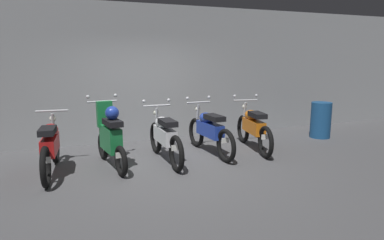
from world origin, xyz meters
TOP-DOWN VIEW (x-y plane):
  - ground_plane at (0.00, 0.00)m, footprint 80.00×80.00m
  - back_wall at (0.00, 2.32)m, footprint 16.00×0.30m
  - motorbike_slot_0 at (-2.02, 0.41)m, footprint 0.56×1.95m
  - motorbike_slot_1 at (-1.02, 0.40)m, footprint 0.59×1.68m
  - motorbike_slot_2 at (-0.00, 0.38)m, footprint 0.59×1.95m
  - motorbike_slot_3 at (1.01, 0.54)m, footprint 0.59×1.95m
  - motorbike_slot_4 at (2.03, 0.50)m, footprint 0.60×1.94m
  - trash_bin at (4.20, 0.87)m, footprint 0.49×0.49m

SIDE VIEW (x-z plane):
  - ground_plane at x=0.00m, z-range 0.00..0.00m
  - trash_bin at x=4.20m, z-range 0.00..0.89m
  - motorbike_slot_0 at x=-2.02m, z-range -0.03..1.01m
  - motorbike_slot_2 at x=0.00m, z-range -0.08..1.07m
  - motorbike_slot_3 at x=1.01m, z-range -0.08..1.07m
  - motorbike_slot_4 at x=2.03m, z-range -0.08..1.07m
  - motorbike_slot_1 at x=-1.02m, z-range -0.08..1.21m
  - back_wall at x=0.00m, z-range 0.00..3.19m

